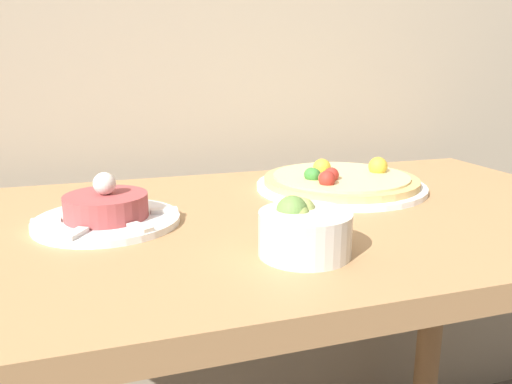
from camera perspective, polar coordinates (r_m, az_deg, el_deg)
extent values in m
cube|color=#AD7F51|center=(0.76, -0.60, -4.05)|extent=(1.22, 0.62, 0.03)
cylinder|color=#AD7F51|center=(1.37, 19.36, -13.88)|extent=(0.06, 0.06, 0.74)
cylinder|color=white|center=(0.94, 9.62, 0.66)|extent=(0.31, 0.31, 0.01)
cylinder|color=#DBB26B|center=(0.93, 9.64, 1.32)|extent=(0.28, 0.28, 0.01)
cylinder|color=beige|center=(0.93, 9.67, 1.82)|extent=(0.25, 0.25, 0.00)
sphere|color=#387F33|center=(0.89, 6.31, 1.99)|extent=(0.03, 0.03, 0.03)
sphere|color=#387F33|center=(0.89, 6.61, 1.95)|extent=(0.03, 0.03, 0.03)
sphere|color=gold|center=(0.94, 7.55, 2.78)|extent=(0.03, 0.03, 0.03)
sphere|color=#B22D23|center=(0.85, 8.11, 1.47)|extent=(0.03, 0.03, 0.03)
sphere|color=gold|center=(0.97, 13.76, 2.87)|extent=(0.04, 0.04, 0.04)
sphere|color=#B22D23|center=(0.89, 8.60, 1.94)|extent=(0.03, 0.03, 0.03)
sphere|color=#997047|center=(0.87, 7.84, 1.58)|extent=(0.02, 0.02, 0.02)
cylinder|color=white|center=(0.75, -16.62, -3.14)|extent=(0.21, 0.21, 0.01)
cylinder|color=#A84747|center=(0.75, -16.74, -1.53)|extent=(0.12, 0.12, 0.03)
sphere|color=silver|center=(0.74, -16.93, 0.94)|extent=(0.03, 0.03, 0.03)
cube|color=white|center=(0.76, -10.48, -2.08)|extent=(0.04, 0.02, 0.01)
cube|color=white|center=(0.82, -13.95, -0.95)|extent=(0.03, 0.04, 0.01)
cube|color=white|center=(0.82, -19.64, -1.39)|extent=(0.03, 0.04, 0.01)
cube|color=white|center=(0.76, -22.87, -3.02)|extent=(0.04, 0.02, 0.01)
cube|color=white|center=(0.68, -19.94, -4.49)|extent=(0.03, 0.04, 0.01)
cube|color=white|center=(0.69, -13.10, -3.96)|extent=(0.03, 0.04, 0.01)
cylinder|color=silver|center=(0.61, 5.61, -4.74)|extent=(0.11, 0.11, 0.05)
sphere|color=#A3B25B|center=(0.62, 5.39, -2.06)|extent=(0.03, 0.03, 0.03)
sphere|color=#668E42|center=(0.61, 4.14, -2.22)|extent=(0.04, 0.04, 0.04)
sphere|color=#B7BC70|center=(0.62, 4.53, -2.01)|extent=(0.03, 0.03, 0.03)
sphere|color=#B7BC70|center=(0.62, 4.62, -1.97)|extent=(0.03, 0.03, 0.03)
sphere|color=#8EA34C|center=(0.60, 5.01, -2.60)|extent=(0.02, 0.02, 0.02)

